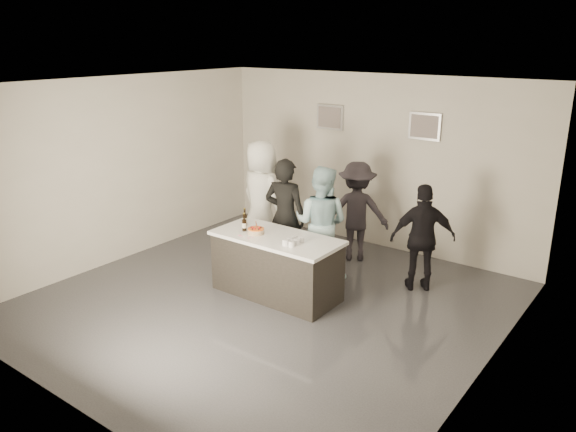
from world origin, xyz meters
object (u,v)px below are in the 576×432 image
object	(u,v)px
person_main_black	(285,217)
person_guest_left	(262,198)
beer_bottle_a	(245,217)
bar_counter	(277,266)
person_guest_back	(356,211)
beer_bottle_b	(244,222)
person_main_blue	(321,223)
person_guest_right	(423,238)
cake	(256,231)

from	to	relation	value
person_main_black	person_guest_left	xyz separation A→B (m)	(-0.85, 0.47, 0.06)
beer_bottle_a	bar_counter	bearing A→B (deg)	-7.47
person_guest_left	person_guest_back	bearing A→B (deg)	-138.35
beer_bottle_b	bar_counter	bearing A→B (deg)	11.22
person_main_blue	person_guest_back	world-z (taller)	person_main_blue
bar_counter	person_main_blue	distance (m)	1.01
person_guest_right	beer_bottle_b	bearing A→B (deg)	1.67
cake	person_main_black	bearing A→B (deg)	96.26
person_main_blue	person_guest_left	bearing A→B (deg)	-23.64
person_guest_left	cake	bearing A→B (deg)	141.99
person_main_blue	person_guest_right	world-z (taller)	person_main_blue
bar_counter	beer_bottle_a	xyz separation A→B (m)	(-0.65, 0.09, 0.58)
person_main_black	cake	bearing A→B (deg)	84.35
bar_counter	person_guest_right	xyz separation A→B (m)	(1.58, 1.43, 0.35)
beer_bottle_b	person_guest_right	world-z (taller)	person_guest_right
person_guest_right	person_guest_back	world-z (taller)	person_guest_back
person_guest_left	person_guest_back	world-z (taller)	person_guest_left
beer_bottle_a	beer_bottle_b	xyz separation A→B (m)	(0.15, -0.19, 0.00)
person_guest_left	person_guest_right	size ratio (longest dim) A/B	1.23
beer_bottle_b	person_guest_left	xyz separation A→B (m)	(-0.73, 1.28, -0.05)
person_guest_back	person_main_black	bearing A→B (deg)	33.92
person_guest_left	person_guest_right	distance (m)	2.82
bar_counter	beer_bottle_b	world-z (taller)	beer_bottle_b
person_main_black	person_guest_left	world-z (taller)	person_guest_left
person_guest_left	bar_counter	bearing A→B (deg)	151.83
bar_counter	beer_bottle_a	size ratio (longest dim) A/B	7.15
beer_bottle_a	person_main_blue	size ratio (longest dim) A/B	0.15
bar_counter	person_guest_right	bearing A→B (deg)	42.17
cake	person_guest_left	world-z (taller)	person_guest_left
cake	person_main_blue	size ratio (longest dim) A/B	0.13
person_main_blue	person_guest_left	xyz separation A→B (m)	(-1.39, 0.28, 0.10)
cake	person_guest_back	size ratio (longest dim) A/B	0.14
person_main_blue	person_guest_left	world-z (taller)	person_guest_left
beer_bottle_a	person_guest_right	size ratio (longest dim) A/B	0.16
bar_counter	person_guest_left	world-z (taller)	person_guest_left
person_guest_left	person_guest_right	world-z (taller)	person_guest_left
person_main_black	person_guest_right	distance (m)	2.09
cake	person_guest_right	bearing A→B (deg)	39.14
cake	beer_bottle_b	distance (m)	0.23
beer_bottle_b	person_main_blue	bearing A→B (deg)	56.64
cake	person_main_blue	xyz separation A→B (m)	(0.45, 1.00, -0.06)
beer_bottle_a	person_guest_right	bearing A→B (deg)	31.03
cake	person_guest_left	size ratio (longest dim) A/B	0.12
beer_bottle_a	person_guest_right	distance (m)	2.61
bar_counter	cake	world-z (taller)	cake
bar_counter	beer_bottle_b	xyz separation A→B (m)	(-0.51, -0.10, 0.58)
person_guest_back	person_guest_right	bearing A→B (deg)	132.15
bar_counter	person_main_blue	size ratio (longest dim) A/B	1.05
person_main_blue	person_guest_back	xyz separation A→B (m)	(0.05, 0.98, -0.05)
person_main_black	person_main_blue	distance (m)	0.57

